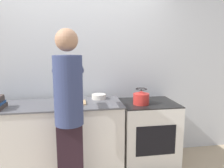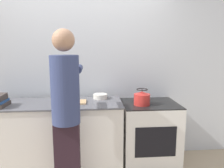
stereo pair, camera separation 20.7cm
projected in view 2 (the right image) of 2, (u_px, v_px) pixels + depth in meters
The scene contains 8 objects.
wall_back at pixel (82, 70), 3.14m from camera, with size 8.00×0.05×2.60m.
counter at pixel (53, 137), 2.86m from camera, with size 1.80×0.63×0.93m.
oven at pixel (149, 135), 2.98m from camera, with size 0.73×0.64×0.89m.
person at pixel (66, 108), 2.27m from camera, with size 0.33×0.57×1.81m.
cutting_board at pixel (72, 102), 2.78m from camera, with size 0.37×0.21×0.02m.
knife at pixel (72, 101), 2.81m from camera, with size 0.20×0.13×0.01m.
kettle at pixel (142, 98), 2.81m from camera, with size 0.21×0.21×0.21m.
bowl_prep at pixel (100, 96), 3.00m from camera, with size 0.19×0.19×0.06m.
Camera 2 is at (0.16, -2.45, 1.64)m, focal length 35.00 mm.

